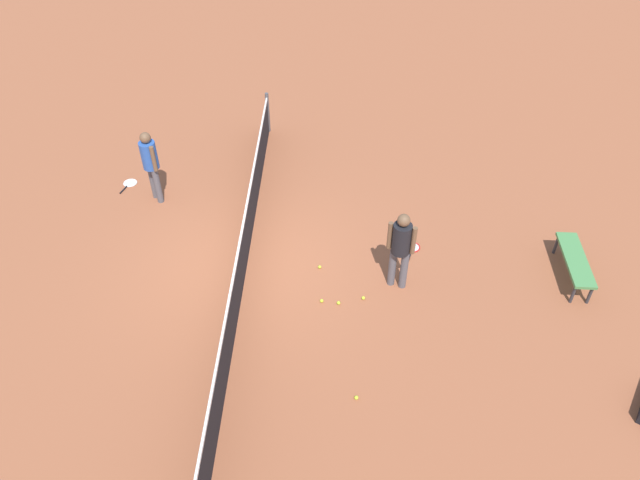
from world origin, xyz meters
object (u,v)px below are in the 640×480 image
(tennis_ball_near_player, at_px, (322,301))
(courtside_bench, at_px, (575,261))
(tennis_racket_near_player, at_px, (412,248))
(tennis_ball_by_net, at_px, (363,298))
(tennis_ball_baseline, at_px, (356,398))
(tennis_ball_stray_left, at_px, (320,267))
(player_far_side, at_px, (150,161))
(tennis_racket_far_player, at_px, (130,184))
(tennis_ball_midcourt, at_px, (339,303))
(player_near_side, at_px, (401,245))
(tennis_ball_stray_right, at_px, (398,254))

(tennis_ball_near_player, bearing_deg, courtside_bench, -80.64)
(tennis_racket_near_player, distance_m, tennis_ball_by_net, 1.76)
(tennis_ball_baseline, xyz_separation_m, tennis_ball_stray_left, (2.95, 0.66, 0.00))
(tennis_ball_stray_left, bearing_deg, tennis_ball_baseline, -167.45)
(tennis_ball_stray_left, bearing_deg, tennis_ball_near_player, -176.19)
(tennis_ball_near_player, height_order, tennis_ball_stray_left, same)
(tennis_ball_by_net, bearing_deg, player_far_side, 56.84)
(tennis_ball_baseline, bearing_deg, tennis_ball_near_player, 16.17)
(tennis_racket_far_player, bearing_deg, tennis_racket_near_player, -107.90)
(tennis_ball_baseline, height_order, tennis_ball_stray_left, same)
(tennis_ball_by_net, bearing_deg, tennis_ball_midcourt, 106.19)
(player_near_side, distance_m, tennis_ball_by_net, 1.23)
(tennis_ball_baseline, bearing_deg, tennis_racket_near_player, -18.62)
(tennis_racket_far_player, bearing_deg, tennis_ball_midcourt, -126.74)
(tennis_ball_baseline, bearing_deg, courtside_bench, -55.64)
(tennis_ball_baseline, height_order, tennis_ball_stray_right, same)
(tennis_racket_far_player, relative_size, tennis_ball_by_net, 9.20)
(player_far_side, relative_size, tennis_ball_near_player, 25.76)
(tennis_racket_near_player, height_order, tennis_ball_stray_left, tennis_ball_stray_left)
(tennis_racket_far_player, distance_m, tennis_ball_by_net, 6.30)
(player_near_side, xyz_separation_m, tennis_ball_stray_left, (0.40, 1.46, -0.98))
(tennis_ball_midcourt, bearing_deg, tennis_racket_far_player, 53.26)
(player_near_side, bearing_deg, tennis_racket_near_player, -21.08)
(tennis_racket_far_player, bearing_deg, tennis_ball_near_player, -128.24)
(tennis_racket_near_player, distance_m, tennis_racket_far_player, 6.62)
(tennis_ball_baseline, height_order, courtside_bench, courtside_bench)
(tennis_ball_near_player, height_order, tennis_ball_by_net, same)
(tennis_racket_far_player, relative_size, tennis_ball_baseline, 9.20)
(tennis_ball_stray_right, bearing_deg, player_far_side, 71.84)
(tennis_ball_by_net, xyz_separation_m, tennis_ball_baseline, (-2.15, 0.17, 0.00))
(tennis_ball_by_net, bearing_deg, tennis_ball_stray_left, 45.89)
(tennis_racket_far_player, relative_size, tennis_ball_stray_right, 9.20)
(tennis_ball_midcourt, bearing_deg, tennis_ball_stray_right, -41.52)
(player_far_side, relative_size, courtside_bench, 1.12)
(tennis_ball_baseline, bearing_deg, tennis_ball_midcourt, 8.09)
(player_near_side, bearing_deg, tennis_ball_stray_left, 74.55)
(tennis_racket_near_player, distance_m, tennis_ball_stray_left, 1.96)
(tennis_ball_by_net, relative_size, tennis_ball_stray_right, 1.00)
(tennis_ball_by_net, xyz_separation_m, tennis_ball_stray_left, (0.80, 0.83, 0.00))
(player_far_side, distance_m, tennis_racket_far_player, 1.38)
(tennis_racket_far_player, xyz_separation_m, tennis_ball_near_player, (-3.55, -4.50, 0.02))
(tennis_ball_by_net, height_order, tennis_ball_baseline, same)
(tennis_racket_far_player, bearing_deg, player_far_side, -123.93)
(player_near_side, relative_size, tennis_racket_far_player, 2.80)
(tennis_ball_stray_left, bearing_deg, player_far_side, 59.82)
(player_near_side, xyz_separation_m, tennis_ball_by_net, (-0.40, 0.64, -0.98))
(player_far_side, bearing_deg, tennis_ball_stray_right, -108.16)
(tennis_ball_by_net, bearing_deg, courtside_bench, -80.11)
(player_far_side, xyz_separation_m, courtside_bench, (-2.23, -8.46, -0.59))
(tennis_ball_near_player, bearing_deg, tennis_ball_midcourt, -98.13)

